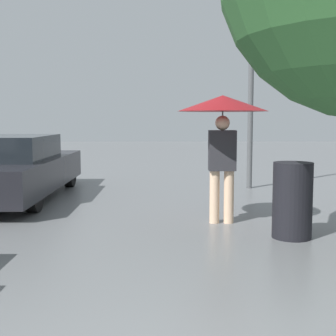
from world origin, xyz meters
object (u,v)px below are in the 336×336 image
at_px(parked_car_farthest, 10,168).
at_px(street_lamp, 251,59).
at_px(pedestrian, 223,115).
at_px(trash_bin, 292,200).

relative_size(parked_car_farthest, street_lamp, 0.99).
height_order(pedestrian, parked_car_farthest, pedestrian).
xyz_separation_m(parked_car_farthest, street_lamp, (4.72, 1.21, 2.15)).
bearing_deg(street_lamp, parked_car_farthest, -165.60).
relative_size(pedestrian, street_lamp, 0.39).
distance_m(street_lamp, trash_bin, 4.79).
distance_m(parked_car_farthest, trash_bin, 5.40).
xyz_separation_m(street_lamp, trash_bin, (-0.24, -4.23, -2.25)).
bearing_deg(pedestrian, street_lamp, 73.32).
bearing_deg(parked_car_farthest, trash_bin, -33.99).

